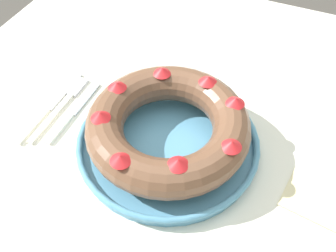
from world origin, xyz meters
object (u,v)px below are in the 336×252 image
Objects in this scene: fork at (63,104)px; serving_knife at (46,111)px; bundt_cake at (168,126)px; cake_knife at (70,115)px; serving_dish at (168,143)px; napkin at (323,202)px.

fork is 0.04m from serving_knife.
bundt_cake is at bearing 5.39° from serving_knife.
serving_knife is (-0.28, -0.01, -0.06)m from bundt_cake.
fork is at bearing 146.53° from cake_knife.
serving_dish reaches higher than cake_knife.
fork is 1.07× the size of cake_knife.
serving_dish is at bearing -2.61° from fork.
serving_dish is 0.22m from cake_knife.
serving_knife is 1.19× the size of cake_knife.
serving_dish reaches higher than fork.
bundt_cake is 1.59× the size of cake_knife.
serving_dish is at bearing 160.47° from bundt_cake.
cake_knife is at bearing -178.80° from serving_dish.
bundt_cake is 0.28m from serving_knife.
cake_knife is (-0.22, -0.00, -0.06)m from bundt_cake.
serving_knife reaches higher than fork.
serving_dish is 1.83× the size of cake_knife.
bundt_cake is at bearing -19.53° from serving_dish.
napkin is (0.52, 0.00, -0.00)m from cake_knife.
serving_knife is (-0.28, -0.01, -0.01)m from serving_dish.
cake_knife is at bearing -34.56° from fork.
bundt_cake reaches higher than napkin.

